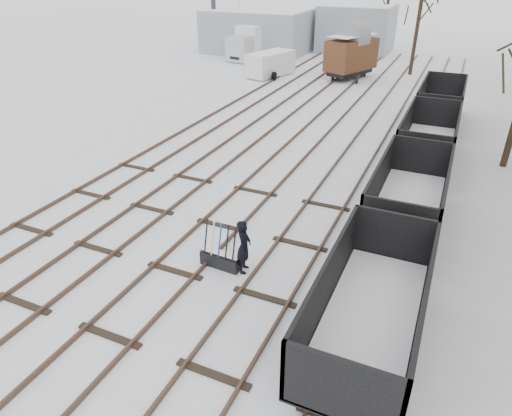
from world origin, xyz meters
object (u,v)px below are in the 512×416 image
Objects in this scene: box_van_wagon at (351,54)px; lorry at (254,41)px; freight_wagon_a at (369,320)px; crane at (215,26)px; panel_van at (271,64)px; ground_frame at (221,259)px; worker at (244,247)px.

box_van_wagon reaches higher than lorry.
freight_wagon_a is 1.18× the size of box_van_wagon.
lorry is 5.20m from crane.
freight_wagon_a is 1.24× the size of panel_van.
freight_wagon_a reaches higher than panel_van.
ground_frame is 0.30× the size of box_van_wagon.
freight_wagon_a is (4.84, -1.56, 0.62)m from ground_frame.
box_van_wagon is 6.43m from panel_van.
box_van_wagon is (-2.61, 26.67, 1.65)m from ground_frame.
lorry reaches higher than panel_van.
worker is at bearing -60.80° from box_van_wagon.
freight_wagon_a is at bearing -43.89° from crane.
lorry is 1.46× the size of panel_van.
panel_van is 0.50× the size of crane.
box_van_wagon is at bearing 99.01° from ground_frame.
freight_wagon_a is (4.09, -1.66, 0.03)m from worker.
crane reaches higher than ground_frame.
worker is 34.45m from lorry.
worker is 0.38× the size of panel_van.
lorry is at bearing 10.23° from worker.
ground_frame is 26.85m from box_van_wagon.
ground_frame is 0.22× the size of lorry.
worker is 4.41m from freight_wagon_a.
panel_van is (-9.50, 24.91, 0.11)m from worker.
worker is 26.67m from panel_van.
crane is (-15.54, 6.36, 0.52)m from box_van_wagon.
freight_wagon_a is at bearing -53.68° from lorry.
worker is at bearing -52.42° from panel_van.
lorry is at bearing 177.26° from box_van_wagon.
lorry is (-14.00, 31.47, 0.67)m from worker.
freight_wagon_a is at bearing -125.81° from worker.
panel_van reaches higher than ground_frame.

